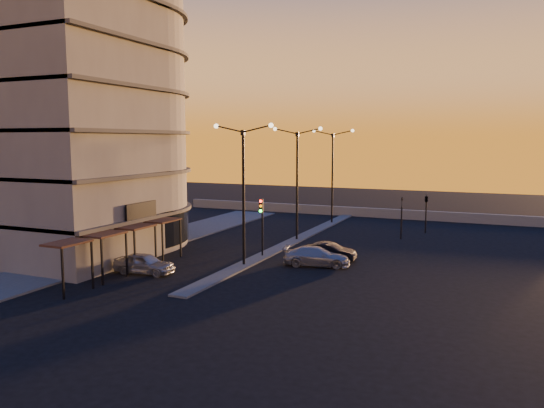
% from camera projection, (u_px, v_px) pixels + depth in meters
% --- Properties ---
extents(ground, '(120.00, 120.00, 0.00)m').
position_uv_depth(ground, '(244.00, 266.00, 35.68)').
color(ground, black).
rests_on(ground, ground).
extents(sidewalk_west, '(5.00, 40.00, 0.12)m').
position_uv_depth(sidewalk_west, '(151.00, 243.00, 43.47)').
color(sidewalk_west, '#484745').
rests_on(sidewalk_west, ground).
extents(median, '(1.20, 36.00, 0.12)m').
position_uv_depth(median, '(297.00, 240.00, 44.78)').
color(median, '#484745').
rests_on(median, ground).
extents(parapet, '(44.00, 0.50, 1.00)m').
position_uv_depth(parapet, '(365.00, 212.00, 58.50)').
color(parapet, slate).
rests_on(parapet, ground).
extents(building, '(14.35, 17.08, 25.00)m').
position_uv_depth(building, '(76.00, 93.00, 39.82)').
color(building, slate).
rests_on(building, ground).
extents(streetlamp_near, '(4.32, 0.32, 9.51)m').
position_uv_depth(streetlamp_near, '(243.00, 183.00, 35.01)').
color(streetlamp_near, black).
rests_on(streetlamp_near, ground).
extents(streetlamp_mid, '(4.32, 0.32, 9.51)m').
position_uv_depth(streetlamp_mid, '(297.00, 174.00, 44.11)').
color(streetlamp_mid, black).
rests_on(streetlamp_mid, ground).
extents(streetlamp_far, '(4.32, 0.32, 9.51)m').
position_uv_depth(streetlamp_far, '(332.00, 168.00, 53.22)').
color(streetlamp_far, black).
rests_on(streetlamp_far, ground).
extents(traffic_light_main, '(0.28, 0.44, 4.25)m').
position_uv_depth(traffic_light_main, '(262.00, 218.00, 37.95)').
color(traffic_light_main, black).
rests_on(traffic_light_main, ground).
extents(signal_east_a, '(0.13, 0.16, 3.60)m').
position_uv_depth(signal_east_a, '(401.00, 217.00, 45.03)').
color(signal_east_a, black).
rests_on(signal_east_a, ground).
extents(signal_east_b, '(0.42, 1.99, 3.60)m').
position_uv_depth(signal_east_b, '(426.00, 199.00, 47.93)').
color(signal_east_b, black).
rests_on(signal_east_b, ground).
extents(car_hatchback, '(4.03, 1.96, 1.32)m').
position_uv_depth(car_hatchback, '(144.00, 263.00, 33.52)').
color(car_hatchback, '#A1A3A8').
rests_on(car_hatchback, ground).
extents(car_sedan, '(3.75, 1.49, 1.21)m').
position_uv_depth(car_sedan, '(330.00, 252.00, 37.33)').
color(car_sedan, black).
rests_on(car_sedan, ground).
extents(car_wagon, '(4.75, 2.73, 1.30)m').
position_uv_depth(car_wagon, '(317.00, 256.00, 35.60)').
color(car_wagon, '#9B9DA3').
rests_on(car_wagon, ground).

